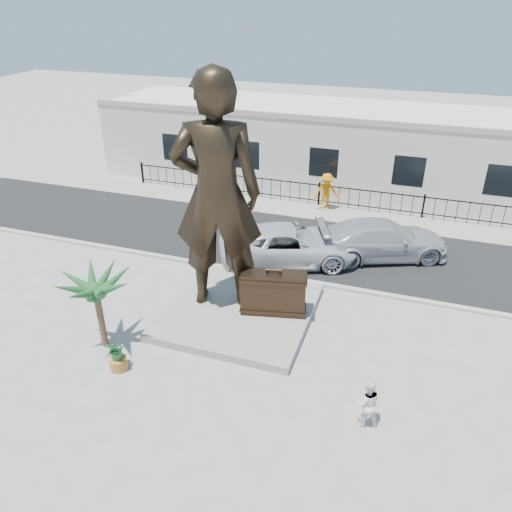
% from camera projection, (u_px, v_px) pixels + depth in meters
% --- Properties ---
extents(ground, '(100.00, 100.00, 0.00)m').
position_uv_depth(ground, '(237.00, 342.00, 17.01)').
color(ground, '#9E9991').
rests_on(ground, ground).
extents(street, '(40.00, 7.00, 0.01)m').
position_uv_depth(street, '(296.00, 242.00, 23.67)').
color(street, black).
rests_on(street, ground).
extents(curb, '(40.00, 0.25, 0.12)m').
position_uv_depth(curb, '(275.00, 276.00, 20.73)').
color(curb, '#A5A399').
rests_on(curb, ground).
extents(far_sidewalk, '(40.00, 2.50, 0.02)m').
position_uv_depth(far_sidewalk, '(315.00, 210.00, 27.00)').
color(far_sidewalk, '#9E9991').
rests_on(far_sidewalk, ground).
extents(plinth, '(5.20, 5.20, 0.30)m').
position_uv_depth(plinth, '(239.00, 311.00, 18.32)').
color(plinth, gray).
rests_on(plinth, ground).
extents(fence, '(22.00, 0.10, 1.20)m').
position_uv_depth(fence, '(319.00, 195.00, 27.38)').
color(fence, black).
rests_on(fence, ground).
extents(building, '(28.00, 7.00, 4.40)m').
position_uv_depth(building, '(336.00, 146.00, 30.12)').
color(building, silver).
rests_on(building, ground).
extents(statue, '(3.51, 2.80, 8.38)m').
position_uv_depth(statue, '(217.00, 195.00, 16.78)').
color(statue, black).
rests_on(statue, plinth).
extents(suitcase, '(2.38, 1.20, 1.60)m').
position_uv_depth(suitcase, '(273.00, 293.00, 17.68)').
color(suitcase, black).
rests_on(suitcase, plinth).
extents(tourist, '(0.88, 0.77, 1.53)m').
position_uv_depth(tourist, '(367.00, 403.00, 13.48)').
color(tourist, white).
rests_on(tourist, ground).
extents(car_white, '(6.55, 4.82, 1.65)m').
position_uv_depth(car_white, '(288.00, 244.00, 21.58)').
color(car_white, silver).
rests_on(car_white, street).
extents(car_silver, '(6.23, 4.38, 1.67)m').
position_uv_depth(car_silver, '(382.00, 239.00, 21.99)').
color(car_silver, '#A5A7AA').
rests_on(car_silver, street).
extents(worker, '(1.50, 1.26, 2.01)m').
position_uv_depth(worker, '(326.00, 192.00, 26.61)').
color(worker, orange).
rests_on(worker, far_sidewalk).
extents(palm_tree, '(1.80, 1.80, 3.20)m').
position_uv_depth(palm_tree, '(106.00, 345.00, 16.86)').
color(palm_tree, '#1B4A1F').
rests_on(palm_tree, ground).
extents(planter, '(0.56, 0.56, 0.40)m').
position_uv_depth(planter, '(119.00, 364.00, 15.71)').
color(planter, '#A96C2C').
rests_on(planter, ground).
extents(shrub, '(0.73, 0.67, 0.67)m').
position_uv_depth(shrub, '(117.00, 350.00, 15.46)').
color(shrub, '#22682D').
rests_on(shrub, planter).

